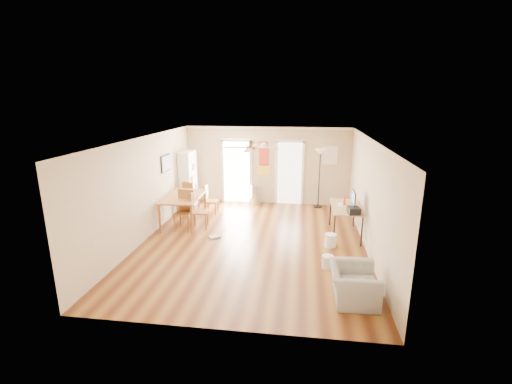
# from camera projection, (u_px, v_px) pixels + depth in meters

# --- Properties ---
(floor) EXTENTS (7.00, 7.00, 0.00)m
(floor) POSITION_uv_depth(u_px,v_px,m) (253.00, 242.00, 8.89)
(floor) COLOR brown
(floor) RESTS_ON ground
(ceiling) EXTENTS (5.50, 7.00, 0.00)m
(ceiling) POSITION_uv_depth(u_px,v_px,m) (253.00, 139.00, 8.22)
(ceiling) COLOR silver
(ceiling) RESTS_ON floor
(wall_back) EXTENTS (5.50, 0.04, 2.60)m
(wall_back) POSITION_uv_depth(u_px,v_px,m) (267.00, 166.00, 11.90)
(wall_back) COLOR beige
(wall_back) RESTS_ON floor
(wall_front) EXTENTS (5.50, 0.04, 2.60)m
(wall_front) POSITION_uv_depth(u_px,v_px,m) (219.00, 254.00, 5.20)
(wall_front) COLOR beige
(wall_front) RESTS_ON floor
(wall_left) EXTENTS (0.04, 7.00, 2.60)m
(wall_left) POSITION_uv_depth(u_px,v_px,m) (145.00, 189.00, 8.91)
(wall_left) COLOR beige
(wall_left) RESTS_ON floor
(wall_right) EXTENTS (0.04, 7.00, 2.60)m
(wall_right) POSITION_uv_depth(u_px,v_px,m) (370.00, 196.00, 8.20)
(wall_right) COLOR beige
(wall_right) RESTS_ON floor
(crown_molding) EXTENTS (5.50, 7.00, 0.08)m
(crown_molding) POSITION_uv_depth(u_px,v_px,m) (253.00, 140.00, 8.23)
(crown_molding) COLOR white
(crown_molding) RESTS_ON wall_back
(kitchen_doorway) EXTENTS (0.90, 0.10, 2.10)m
(kitchen_doorway) POSITION_uv_depth(u_px,v_px,m) (237.00, 172.00, 12.09)
(kitchen_doorway) COLOR white
(kitchen_doorway) RESTS_ON wall_back
(bathroom_doorway) EXTENTS (0.80, 0.10, 2.10)m
(bathroom_doorway) POSITION_uv_depth(u_px,v_px,m) (289.00, 174.00, 11.86)
(bathroom_doorway) COLOR white
(bathroom_doorway) RESTS_ON wall_back
(wall_decal) EXTENTS (0.46, 0.03, 1.10)m
(wall_decal) POSITION_uv_depth(u_px,v_px,m) (264.00, 158.00, 11.84)
(wall_decal) COLOR red
(wall_decal) RESTS_ON wall_back
(ac_grille) EXTENTS (0.50, 0.04, 0.60)m
(ac_grille) POSITION_uv_depth(u_px,v_px,m) (330.00, 155.00, 11.51)
(ac_grille) COLOR white
(ac_grille) RESTS_ON wall_back
(framed_poster) EXTENTS (0.04, 0.66, 0.48)m
(framed_poster) POSITION_uv_depth(u_px,v_px,m) (166.00, 163.00, 10.14)
(framed_poster) COLOR black
(framed_poster) RESTS_ON wall_left
(ceiling_fan) EXTENTS (1.24, 1.24, 0.20)m
(ceiling_fan) POSITION_uv_depth(u_px,v_px,m) (251.00, 148.00, 7.97)
(ceiling_fan) COLOR #593819
(ceiling_fan) RESTS_ON ceiling
(bookshelf) EXTENTS (0.47, 0.87, 1.85)m
(bookshelf) POSITION_uv_depth(u_px,v_px,m) (188.00, 179.00, 11.60)
(bookshelf) COLOR white
(bookshelf) RESTS_ON floor
(dining_table) EXTENTS (1.06, 1.70, 0.83)m
(dining_table) POSITION_uv_depth(u_px,v_px,m) (184.00, 210.00, 10.10)
(dining_table) COLOR #A06933
(dining_table) RESTS_ON floor
(dining_chair_right_a) EXTENTS (0.38, 0.38, 0.91)m
(dining_chair_right_a) POSITION_uv_depth(u_px,v_px,m) (211.00, 200.00, 10.97)
(dining_chair_right_a) COLOR #AD6437
(dining_chair_right_a) RESTS_ON floor
(dining_chair_right_b) EXTENTS (0.48, 0.48, 1.03)m
(dining_chair_right_b) POSITION_uv_depth(u_px,v_px,m) (200.00, 210.00, 9.76)
(dining_chair_right_b) COLOR #A66035
(dining_chair_right_b) RESTS_ON floor
(dining_chair_near) EXTENTS (0.48, 0.48, 1.09)m
(dining_chair_near) POSITION_uv_depth(u_px,v_px,m) (184.00, 211.00, 9.57)
(dining_chair_near) COLOR olive
(dining_chair_near) RESTS_ON floor
(dining_chair_far) EXTENTS (0.47, 0.47, 0.94)m
(dining_chair_far) POSITION_uv_depth(u_px,v_px,m) (191.00, 195.00, 11.37)
(dining_chair_far) COLOR #965930
(dining_chair_far) RESTS_ON floor
(trash_can) EXTENTS (0.37, 0.37, 0.66)m
(trash_can) POSITION_uv_depth(u_px,v_px,m) (255.00, 195.00, 11.94)
(trash_can) COLOR #B0B0B3
(trash_can) RESTS_ON floor
(torchiere_lamp) EXTENTS (0.42, 0.42, 1.95)m
(torchiere_lamp) POSITION_uv_depth(u_px,v_px,m) (319.00, 178.00, 11.49)
(torchiere_lamp) COLOR black
(torchiere_lamp) RESTS_ON floor
(computer_desk) EXTENTS (0.74, 1.48, 0.79)m
(computer_desk) POSITION_uv_depth(u_px,v_px,m) (345.00, 221.00, 9.26)
(computer_desk) COLOR tan
(computer_desk) RESTS_ON floor
(imac) EXTENTS (0.07, 0.53, 0.49)m
(imac) POSITION_uv_depth(u_px,v_px,m) (354.00, 201.00, 8.78)
(imac) COLOR black
(imac) RESTS_ON computer_desk
(keyboard) EXTENTS (0.20, 0.43, 0.02)m
(keyboard) POSITION_uv_depth(u_px,v_px,m) (340.00, 205.00, 9.26)
(keyboard) COLOR silver
(keyboard) RESTS_ON computer_desk
(printer) EXTENTS (0.31, 0.35, 0.16)m
(printer) POSITION_uv_depth(u_px,v_px,m) (354.00, 210.00, 8.56)
(printer) COLOR black
(printer) RESTS_ON computer_desk
(orange_bottle) EXTENTS (0.08, 0.08, 0.22)m
(orange_bottle) POSITION_uv_depth(u_px,v_px,m) (344.00, 201.00, 9.26)
(orange_bottle) COLOR #FB4616
(orange_bottle) RESTS_ON computer_desk
(wastebasket_a) EXTENTS (0.35, 0.35, 0.32)m
(wastebasket_a) POSITION_uv_depth(u_px,v_px,m) (330.00, 240.00, 8.60)
(wastebasket_a) COLOR white
(wastebasket_a) RESTS_ON floor
(wastebasket_b) EXTENTS (0.29, 0.29, 0.28)m
(wastebasket_b) POSITION_uv_depth(u_px,v_px,m) (328.00, 262.00, 7.51)
(wastebasket_b) COLOR white
(wastebasket_b) RESTS_ON floor
(floor_cloth) EXTENTS (0.36, 0.34, 0.04)m
(floor_cloth) POSITION_uv_depth(u_px,v_px,m) (215.00, 237.00, 9.18)
(floor_cloth) COLOR gray
(floor_cloth) RESTS_ON floor
(armchair) EXTENTS (0.84, 0.96, 0.62)m
(armchair) POSITION_uv_depth(u_px,v_px,m) (353.00, 284.00, 6.28)
(armchair) COLOR #979792
(armchair) RESTS_ON floor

